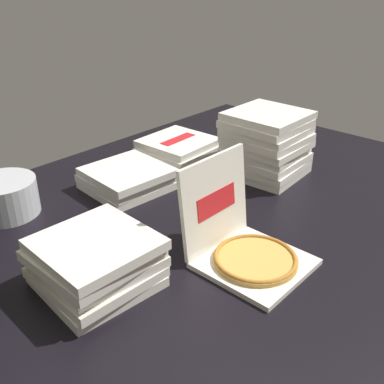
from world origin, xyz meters
TOP-DOWN VIEW (x-y plane):
  - ground_plane at (0.00, 0.00)m, footprint 3.20×2.40m
  - open_pizza_box at (-0.16, -0.29)m, footprint 0.39×0.45m
  - pizza_stack_right_far at (-0.66, 0.03)m, footprint 0.44×0.43m
  - pizza_stack_left_mid at (0.62, 0.13)m, footprint 0.43×0.44m
  - pizza_stack_right_mid at (-0.05, 0.57)m, footprint 0.42×0.43m
  - pizza_stack_left_far at (0.43, 0.67)m, footprint 0.44×0.43m
  - ice_bucket at (-0.63, 0.80)m, footprint 0.32×0.32m

SIDE VIEW (x-z plane):
  - ground_plane at x=0.00m, z-range -0.02..0.00m
  - pizza_stack_right_mid at x=-0.05m, z-range 0.00..0.12m
  - pizza_stack_left_far at x=0.43m, z-range 0.00..0.12m
  - open_pizza_box at x=-0.16m, z-range -0.13..0.28m
  - ice_bucket at x=-0.63m, z-range 0.00..0.18m
  - pizza_stack_right_far at x=-0.66m, z-range 0.00..0.20m
  - pizza_stack_left_mid at x=0.62m, z-range 0.00..0.37m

